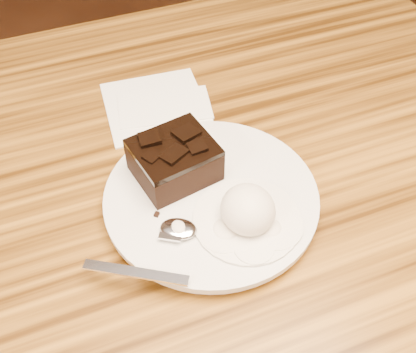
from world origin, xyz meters
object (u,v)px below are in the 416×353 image
object	(u,v)px
napkin	(156,105)
dining_table	(144,345)
plate	(211,200)
spoon	(179,230)
ice_cream_scoop	(248,209)
brownie	(174,162)

from	to	relation	value
napkin	dining_table	bearing A→B (deg)	-122.77
dining_table	plate	size ratio (longest dim) A/B	4.91
dining_table	plate	xyz separation A→B (m)	(0.11, -0.04, 0.39)
napkin	plate	bearing A→B (deg)	-87.93
spoon	ice_cream_scoop	bearing A→B (deg)	-67.86
spoon	brownie	bearing A→B (deg)	15.46
ice_cream_scoop	spoon	xyz separation A→B (m)	(-0.07, 0.01, -0.02)
ice_cream_scoop	napkin	size ratio (longest dim) A/B	0.46
plate	brownie	distance (m)	0.06
dining_table	brownie	world-z (taller)	brownie
plate	spoon	world-z (taller)	spoon
plate	brownie	bearing A→B (deg)	122.01
plate	spoon	distance (m)	0.06
dining_table	ice_cream_scoop	size ratio (longest dim) A/B	19.41
brownie	ice_cream_scoop	world-z (taller)	ice_cream_scoop
plate	ice_cream_scoop	world-z (taller)	ice_cream_scoop
ice_cream_scoop	napkin	world-z (taller)	ice_cream_scoop
plate	napkin	world-z (taller)	plate
brownie	ice_cream_scoop	size ratio (longest dim) A/B	1.42
plate	brownie	world-z (taller)	brownie
napkin	ice_cream_scoop	bearing A→B (deg)	-83.11
plate	spoon	xyz separation A→B (m)	(-0.05, -0.04, 0.01)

